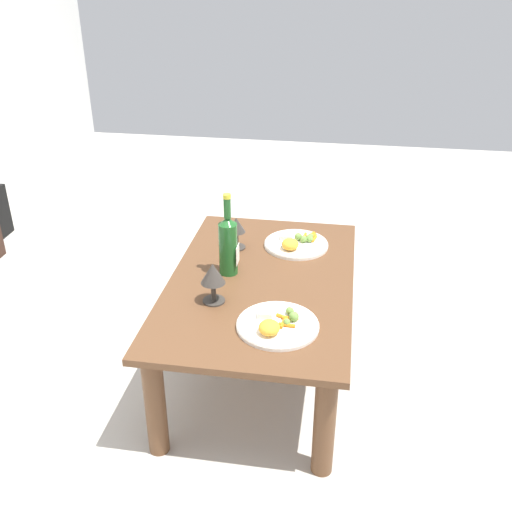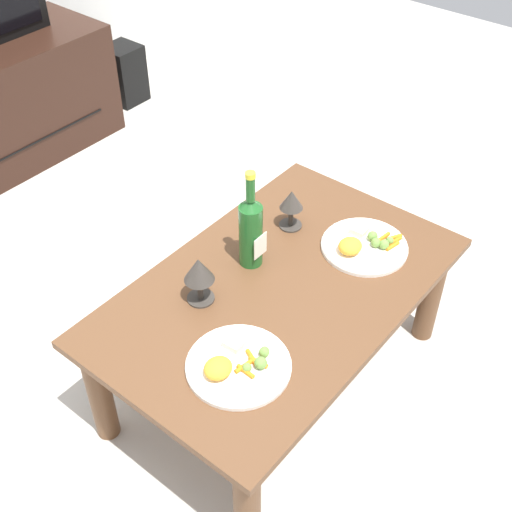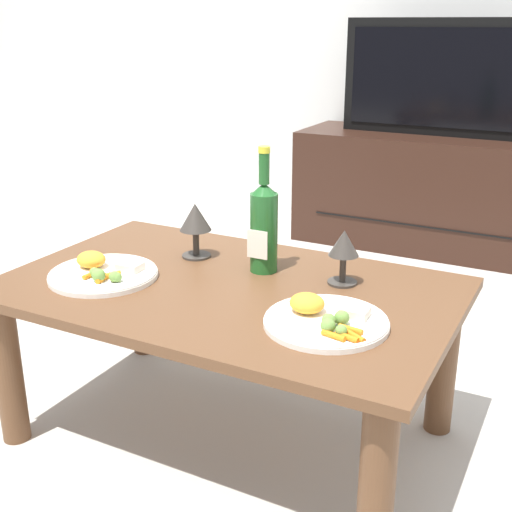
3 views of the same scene
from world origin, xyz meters
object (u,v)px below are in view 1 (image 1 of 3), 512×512
Objects in this scene: goblet_left at (213,276)px; goblet_right at (236,227)px; dining_table at (261,297)px; dinner_plate_right at (296,243)px; dinner_plate_left at (277,324)px; wine_bottle at (228,243)px.

goblet_right is at bearing 0.00° from goblet_left.
dinner_plate_right is (0.30, -0.10, 0.09)m from dining_table.
goblet_right is 0.26m from dinner_plate_right.
goblet_right reaches higher than dinner_plate_right.
dinner_plate_right is at bearing -18.49° from dining_table.
dinner_plate_right is at bearing -26.84° from goblet_left.
dinner_plate_left is at bearing -156.31° from goblet_right.
dinner_plate_right is at bearing -0.04° from dinner_plate_left.
wine_bottle is at bearing -177.23° from goblet_right.
dinner_plate_right is (0.60, -0.00, 0.00)m from dinner_plate_left.
dinner_plate_left is (-0.12, -0.24, -0.09)m from goblet_left.
wine_bottle reaches higher than dinner_plate_left.
goblet_right is at bearing 102.35° from dinner_plate_right.
goblet_left reaches higher than dining_table.
dinner_plate_left is 1.02× the size of dinner_plate_right.
goblet_left reaches higher than goblet_right.
dining_table is at bearing 18.11° from dinner_plate_left.
wine_bottle is 0.21m from goblet_right.
wine_bottle is 0.37m from dinner_plate_right.
goblet_right reaches higher than dinner_plate_left.
goblet_right is (0.24, 0.14, 0.17)m from dining_table.
wine_bottle reaches higher than dinner_plate_right.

